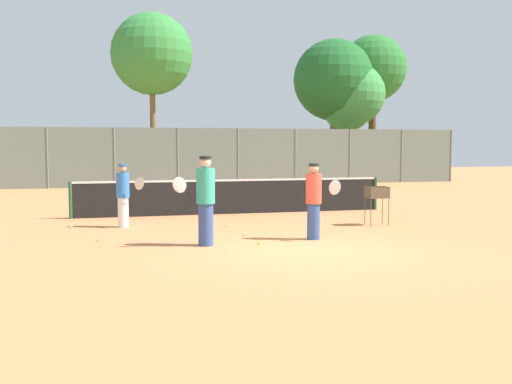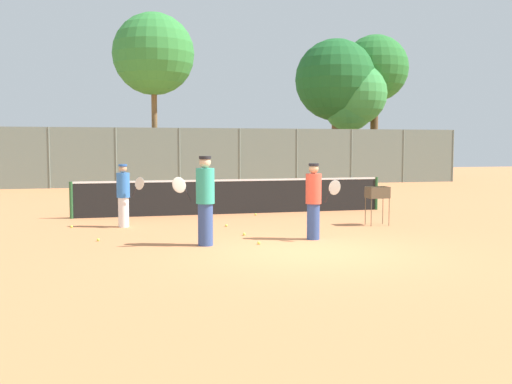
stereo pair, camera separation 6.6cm
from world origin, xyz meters
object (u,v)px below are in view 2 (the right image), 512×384
player_yellow_shirt (205,199)px  ball_cart (378,196)px  tennis_net (234,196)px  player_red_cap (124,195)px  player_white_outfit (314,200)px

player_yellow_shirt → ball_cart: size_ratio=1.85×
tennis_net → ball_cart: tennis_net is taller
player_red_cap → ball_cart: 6.64m
player_white_outfit → ball_cart: 3.06m
player_white_outfit → player_yellow_shirt: size_ratio=0.91×
player_white_outfit → ball_cart: size_ratio=1.67×
player_red_cap → ball_cart: player_red_cap is taller
ball_cart → player_red_cap: bearing=168.3°
player_yellow_shirt → ball_cart: 5.35m
tennis_net → ball_cart: 4.72m
tennis_net → player_yellow_shirt: (-1.85, -5.57, 0.42)m
tennis_net → player_red_cap: bearing=-147.0°
player_white_outfit → ball_cart: bearing=87.9°
player_yellow_shirt → player_white_outfit: bearing=177.0°
tennis_net → player_white_outfit: 5.43m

